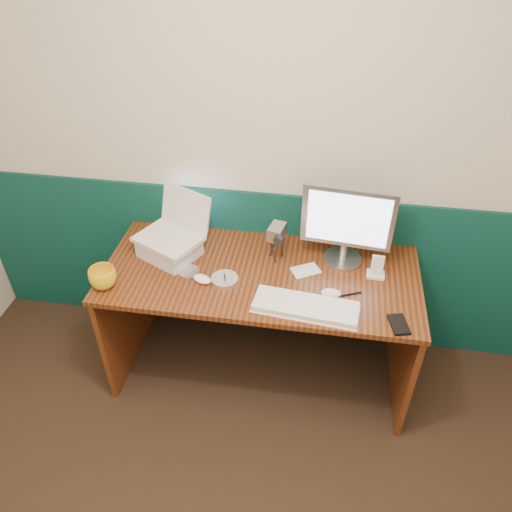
% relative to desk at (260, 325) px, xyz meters
% --- Properties ---
extents(back_wall, '(3.50, 0.04, 2.50)m').
position_rel_desk_xyz_m(back_wall, '(-0.03, 0.37, 0.88)').
color(back_wall, beige).
rests_on(back_wall, ground).
extents(wainscot, '(3.48, 0.02, 1.00)m').
position_rel_desk_xyz_m(wainscot, '(-0.03, 0.36, 0.12)').
color(wainscot, '#07302E').
rests_on(wainscot, ground).
extents(desk, '(1.60, 0.70, 0.75)m').
position_rel_desk_xyz_m(desk, '(0.00, 0.00, 0.00)').
color(desk, '#3A1E0A').
rests_on(desk, ground).
extents(laptop_riser, '(0.35, 0.33, 0.09)m').
position_rel_desk_xyz_m(laptop_riser, '(-0.49, 0.07, 0.42)').
color(laptop_riser, silver).
rests_on(laptop_riser, desk).
extents(laptop, '(0.39, 0.36, 0.26)m').
position_rel_desk_xyz_m(laptop, '(-0.49, 0.07, 0.60)').
color(laptop, silver).
rests_on(laptop, laptop_riser).
extents(monitor, '(0.46, 0.17, 0.45)m').
position_rel_desk_xyz_m(monitor, '(0.41, 0.17, 0.60)').
color(monitor, '#ACACB1').
rests_on(monitor, desk).
extents(keyboard, '(0.50, 0.21, 0.03)m').
position_rel_desk_xyz_m(keyboard, '(0.25, -0.23, 0.39)').
color(keyboard, white).
rests_on(keyboard, desk).
extents(mouse_right, '(0.10, 0.06, 0.03)m').
position_rel_desk_xyz_m(mouse_right, '(0.36, -0.12, 0.39)').
color(mouse_right, silver).
rests_on(mouse_right, desk).
extents(mouse_left, '(0.11, 0.09, 0.03)m').
position_rel_desk_xyz_m(mouse_left, '(-0.27, -0.12, 0.39)').
color(mouse_left, white).
rests_on(mouse_left, desk).
extents(mug, '(0.14, 0.14, 0.11)m').
position_rel_desk_xyz_m(mug, '(-0.74, -0.22, 0.43)').
color(mug, yellow).
rests_on(mug, desk).
extents(camcorder, '(0.12, 0.15, 0.21)m').
position_rel_desk_xyz_m(camcorder, '(0.06, 0.13, 0.48)').
color(camcorder, '#AAAAAF').
rests_on(camcorder, desk).
extents(cd_spindle, '(0.13, 0.13, 0.03)m').
position_rel_desk_xyz_m(cd_spindle, '(-0.16, -0.10, 0.39)').
color(cd_spindle, silver).
rests_on(cd_spindle, desk).
extents(cd_loose_a, '(0.11, 0.11, 0.00)m').
position_rel_desk_xyz_m(cd_loose_a, '(-0.36, -0.05, 0.38)').
color(cd_loose_a, silver).
rests_on(cd_loose_a, desk).
extents(pen, '(0.14, 0.07, 0.01)m').
position_rel_desk_xyz_m(pen, '(0.43, -0.11, 0.38)').
color(pen, black).
rests_on(pen, desk).
extents(papers, '(0.17, 0.15, 0.00)m').
position_rel_desk_xyz_m(papers, '(0.22, 0.05, 0.38)').
color(papers, silver).
rests_on(papers, desk).
extents(dock, '(0.09, 0.07, 0.02)m').
position_rel_desk_xyz_m(dock, '(0.57, 0.06, 0.38)').
color(dock, white).
rests_on(dock, desk).
extents(music_player, '(0.06, 0.03, 0.11)m').
position_rel_desk_xyz_m(music_player, '(0.57, 0.06, 0.44)').
color(music_player, silver).
rests_on(music_player, dock).
extents(pda, '(0.10, 0.14, 0.01)m').
position_rel_desk_xyz_m(pda, '(0.67, -0.27, 0.38)').
color(pda, black).
rests_on(pda, desk).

